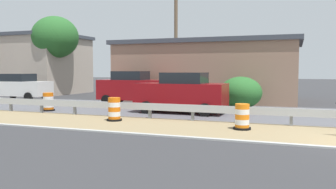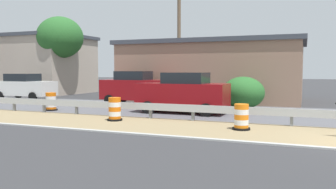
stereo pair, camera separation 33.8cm
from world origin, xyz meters
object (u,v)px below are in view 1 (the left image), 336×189
Objects in this scene: traffic_barrel_close at (114,110)px; traffic_barrel_mid at (48,103)px; car_distant_a at (20,87)px; traffic_barrel_nearest at (242,118)px; utility_pole_near at (176,42)px; car_trailing_near_lane at (133,88)px; car_lead_near_lane at (181,93)px.

traffic_barrel_mid is at bearing 68.39° from traffic_barrel_close.
traffic_barrel_close is 0.22× the size of car_distant_a.
traffic_barrel_close is at bearing 86.64° from traffic_barrel_nearest.
traffic_barrel_nearest is at bearing -148.30° from utility_pole_near.
traffic_barrel_mid is (2.07, 5.22, -0.02)m from traffic_barrel_close.
car_trailing_near_lane reaches higher than traffic_barrel_nearest.
traffic_barrel_mid is 0.21× the size of car_lead_near_lane.
car_trailing_near_lane is at bearing -35.94° from car_lead_near_lane.
car_trailing_near_lane is at bearing 135.73° from utility_pole_near.
car_lead_near_lane is (4.02, 3.69, 0.62)m from traffic_barrel_nearest.
traffic_barrel_nearest is 0.98× the size of traffic_barrel_mid.
traffic_barrel_close is 0.23× the size of car_trailing_near_lane.
car_trailing_near_lane is 9.46m from car_distant_a.
utility_pole_near is (9.53, 5.89, 3.71)m from traffic_barrel_nearest.
utility_pole_near is (2.07, -11.64, 3.16)m from car_distant_a.
car_trailing_near_lane is 0.96× the size of car_distant_a.
car_distant_a is (5.07, 6.72, 0.54)m from traffic_barrel_mid.
car_distant_a reaches higher than traffic_barrel_close.
car_lead_near_lane is 6.69m from utility_pole_near.
car_lead_near_lane is at bearing -158.29° from utility_pole_near.
car_lead_near_lane is at bearing -27.27° from traffic_barrel_close.
car_lead_near_lane is at bearing -77.16° from traffic_barrel_mid.
traffic_barrel_mid is 7.32m from car_lead_near_lane.
traffic_barrel_nearest is at bearing -43.22° from car_trailing_near_lane.
traffic_barrel_close is 1.04× the size of traffic_barrel_mid.
utility_pole_near is (7.14, -4.92, 3.70)m from traffic_barrel_mid.
car_distant_a is (7.46, 17.53, 0.55)m from traffic_barrel_nearest.
car_distant_a is (3.45, 13.84, -0.07)m from car_lead_near_lane.
traffic_barrel_close is 0.13× the size of utility_pole_near.
traffic_barrel_close is 0.22× the size of car_lead_near_lane.
traffic_barrel_close is at bearing 63.62° from car_lead_near_lane.
car_distant_a is 12.24m from utility_pole_near.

